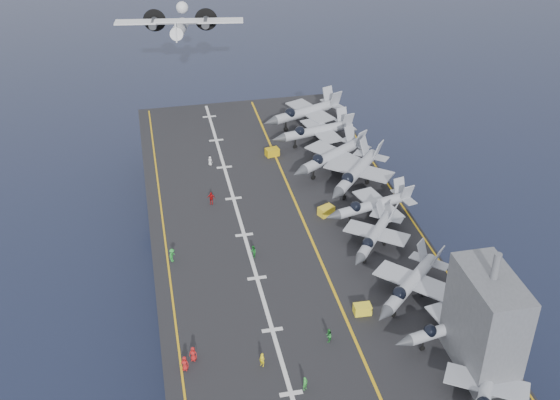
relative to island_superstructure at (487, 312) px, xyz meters
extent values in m
plane|color=#142135|center=(-15.00, 30.00, -17.90)|extent=(500.00, 500.00, 0.00)
cube|color=#56595E|center=(-15.00, 30.00, -12.90)|extent=(36.00, 90.00, 10.00)
cube|color=black|center=(-15.00, 30.00, -7.70)|extent=(38.00, 92.00, 0.40)
cube|color=gold|center=(-12.00, 30.00, -7.48)|extent=(0.35, 90.00, 0.02)
cube|color=silver|center=(-21.00, 30.00, -7.48)|extent=(0.50, 90.00, 0.02)
cube|color=gold|center=(-32.00, 30.00, -7.48)|extent=(0.25, 90.00, 0.02)
cube|color=gold|center=(3.50, 30.00, -7.48)|extent=(0.25, 90.00, 0.02)
imported|color=#B21919|center=(-30.53, 7.04, -6.58)|extent=(1.30, 1.08, 1.85)
imported|color=yellow|center=(-23.22, 4.61, -6.63)|extent=(1.22, 1.23, 1.74)
imported|color=#1B812A|center=(-20.65, 24.60, -6.61)|extent=(0.73, 1.08, 1.78)
imported|color=green|center=(-31.35, 25.91, -6.52)|extent=(1.26, 1.41, 1.96)
imported|color=#B20B0E|center=(-24.48, 39.18, -6.49)|extent=(1.39, 1.11, 2.02)
imported|color=silver|center=(-23.15, 51.21, -6.70)|extent=(1.15, 1.10, 1.61)
imported|color=green|center=(-19.42, 0.31, -6.67)|extent=(1.20, 1.12, 1.67)
imported|color=#268C33|center=(-15.08, 6.83, -6.62)|extent=(1.20, 1.27, 1.77)
imported|color=#B21919|center=(-31.58, 5.79, -6.58)|extent=(1.30, 1.08, 1.85)
camera|label=1|loc=(-32.89, -50.55, 48.72)|focal=45.00mm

